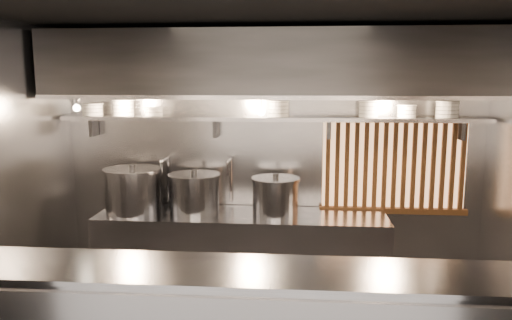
# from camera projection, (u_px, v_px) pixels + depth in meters

# --- Properties ---
(ceiling) EXTENTS (4.50, 4.50, 0.00)m
(ceiling) POSITION_uv_depth(u_px,v_px,m) (263.00, 10.00, 3.74)
(ceiling) COLOR black
(ceiling) RESTS_ON wall_back
(wall_back) EXTENTS (4.50, 0.00, 4.50)m
(wall_back) POSITION_uv_depth(u_px,v_px,m) (272.00, 161.00, 5.44)
(wall_back) COLOR gray
(wall_back) RESTS_ON floor
(cooking_bench) EXTENTS (3.00, 0.70, 0.90)m
(cooking_bench) POSITION_uv_depth(u_px,v_px,m) (242.00, 255.00, 5.26)
(cooking_bench) COLOR #9E9EA4
(cooking_bench) RESTS_ON floor
(bowl_shelf) EXTENTS (4.40, 0.34, 0.04)m
(bowl_shelf) POSITION_uv_depth(u_px,v_px,m) (271.00, 119.00, 5.19)
(bowl_shelf) COLOR #9E9EA4
(bowl_shelf) RESTS_ON wall_back
(exhaust_hood) EXTENTS (4.40, 0.81, 0.65)m
(exhaust_hood) POSITION_uv_depth(u_px,v_px,m) (271.00, 65.00, 4.88)
(exhaust_hood) COLOR #2D2D30
(exhaust_hood) RESTS_ON ceiling
(wood_screen) EXTENTS (1.56, 0.09, 1.04)m
(wood_screen) POSITION_uv_depth(u_px,v_px,m) (394.00, 165.00, 5.29)
(wood_screen) COLOR #EEA76B
(wood_screen) RESTS_ON wall_back
(faucet_left) EXTENTS (0.04, 0.30, 0.50)m
(faucet_left) POSITION_uv_depth(u_px,v_px,m) (166.00, 170.00, 5.42)
(faucet_left) COLOR silver
(faucet_left) RESTS_ON wall_back
(faucet_right) EXTENTS (0.04, 0.30, 0.50)m
(faucet_right) POSITION_uv_depth(u_px,v_px,m) (230.00, 171.00, 5.36)
(faucet_right) COLOR silver
(faucet_right) RESTS_ON wall_back
(heat_lamp) EXTENTS (0.25, 0.35, 0.20)m
(heat_lamp) POSITION_uv_depth(u_px,v_px,m) (75.00, 102.00, 4.85)
(heat_lamp) COLOR #9E9EA4
(heat_lamp) RESTS_ON exhaust_hood
(pendant_bulb) EXTENTS (0.09, 0.09, 0.19)m
(pendant_bulb) POSITION_uv_depth(u_px,v_px,m) (261.00, 111.00, 5.07)
(pendant_bulb) COLOR #2D2D30
(pendant_bulb) RESTS_ON exhaust_hood
(stock_pot_left) EXTENTS (0.76, 0.76, 0.51)m
(stock_pot_left) POSITION_uv_depth(u_px,v_px,m) (133.00, 190.00, 5.22)
(stock_pot_left) COLOR #9E9EA4
(stock_pot_left) RESTS_ON cooking_bench
(stock_pot_mid) EXTENTS (0.56, 0.56, 0.45)m
(stock_pot_mid) POSITION_uv_depth(u_px,v_px,m) (194.00, 193.00, 5.24)
(stock_pot_mid) COLOR #9E9EA4
(stock_pot_mid) RESTS_ON cooking_bench
(stock_pot_right) EXTENTS (0.56, 0.56, 0.43)m
(stock_pot_right) POSITION_uv_depth(u_px,v_px,m) (276.00, 196.00, 5.12)
(stock_pot_right) COLOR #9E9EA4
(stock_pot_right) RESTS_ON cooking_bench
(bowl_stack_0) EXTENTS (0.23, 0.23, 0.13)m
(bowl_stack_0) POSITION_uv_depth(u_px,v_px,m) (93.00, 109.00, 5.33)
(bowl_stack_0) COLOR silver
(bowl_stack_0) RESTS_ON bowl_shelf
(bowl_stack_1) EXTENTS (0.23, 0.23, 0.17)m
(bowl_stack_1) POSITION_uv_depth(u_px,v_px,m) (123.00, 108.00, 5.30)
(bowl_stack_1) COLOR silver
(bowl_stack_1) RESTS_ON bowl_shelf
(bowl_stack_2) EXTENTS (0.20, 0.20, 0.09)m
(bowl_stack_2) POSITION_uv_depth(u_px,v_px,m) (154.00, 111.00, 5.28)
(bowl_stack_2) COLOR silver
(bowl_stack_2) RESTS_ON bowl_shelf
(bowl_stack_3) EXTENTS (0.24, 0.24, 0.17)m
(bowl_stack_3) POSITION_uv_depth(u_px,v_px,m) (278.00, 109.00, 5.17)
(bowl_stack_3) COLOR silver
(bowl_stack_3) RESTS_ON bowl_shelf
(bowl_stack_4) EXTENTS (0.21, 0.21, 0.17)m
(bowl_stack_4) POSITION_uv_depth(u_px,v_px,m) (369.00, 109.00, 5.09)
(bowl_stack_4) COLOR silver
(bowl_stack_4) RESTS_ON bowl_shelf
(bowl_stack_5) EXTENTS (0.20, 0.20, 0.13)m
(bowl_stack_5) POSITION_uv_depth(u_px,v_px,m) (407.00, 111.00, 5.06)
(bowl_stack_5) COLOR silver
(bowl_stack_5) RESTS_ON bowl_shelf
(bowl_stack_6) EXTENTS (0.24, 0.24, 0.17)m
(bowl_stack_6) POSITION_uv_depth(u_px,v_px,m) (447.00, 109.00, 5.03)
(bowl_stack_6) COLOR silver
(bowl_stack_6) RESTS_ON bowl_shelf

